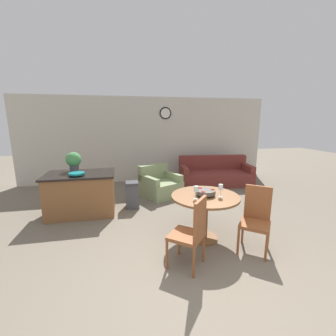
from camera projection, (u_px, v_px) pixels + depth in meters
The scene contains 14 objects.
ground_plane at pixel (203, 295), 2.58m from camera, with size 24.00×24.00×0.00m, color #706656.
wall_back at pixel (148, 140), 7.31m from camera, with size 8.00×0.09×2.70m.
dining_table at pixel (205, 206), 3.68m from camera, with size 1.11×1.11×0.77m.
dining_chair_near_left at pixel (192, 230), 2.97m from camera, with size 0.59×0.59×0.99m.
dining_chair_near_right at pixel (256, 216), 3.41m from camera, with size 0.59×0.59×0.99m.
fruit_bowl at pixel (205, 192), 3.63m from camera, with size 0.32×0.32×0.12m.
wine_glass_left at pixel (196, 189), 3.45m from camera, with size 0.07×0.07×0.21m.
wine_glass_right at pixel (221, 188), 3.55m from camera, with size 0.07×0.07×0.21m.
kitchen_island at pixel (82, 194), 4.76m from camera, with size 1.40×0.89×0.89m.
teal_bowl at pixel (77, 174), 4.48m from camera, with size 0.31×0.31×0.06m.
potted_plant at pixel (74, 161), 4.81m from camera, with size 0.32×0.32×0.42m.
trash_bin at pixel (132, 195), 5.13m from camera, with size 0.29×0.31×0.60m.
couch at pixel (215, 175), 7.02m from camera, with size 2.25×1.17×0.87m.
armchair at pixel (160, 185), 5.96m from camera, with size 1.18×1.18×0.79m.
Camera 1 is at (-0.85, -2.10, 1.97)m, focal length 24.00 mm.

